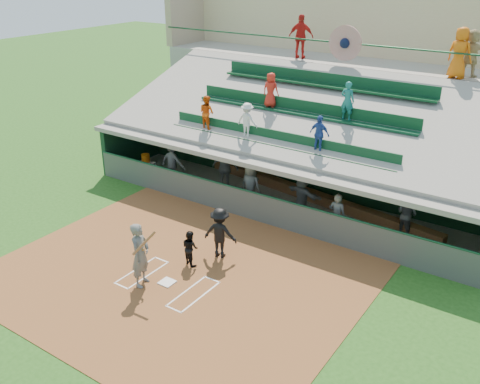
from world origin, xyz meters
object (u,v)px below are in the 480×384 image
Objects in this scene: home_plate at (167,282)px; batter_at_plate at (140,255)px; catcher at (190,248)px; water_cooler at (146,158)px; white_table at (146,169)px.

batter_at_plate is (-0.57, -0.45, 1.00)m from home_plate.
water_cooler is (-6.32, 4.71, 0.25)m from catcher.
home_plate is 8.67m from white_table.
home_plate is at bearing 38.65° from batter_at_plate.
catcher is 7.89m from water_cooler.
white_table is 0.51m from water_cooler.
water_cooler is (-6.42, 5.97, 0.82)m from home_plate.
catcher is 3.21× the size of water_cooler.
water_cooler is at bearing 137.10° from home_plate.
home_plate is 0.21× the size of batter_at_plate.
white_table is (-6.35, 5.90, 0.32)m from home_plate.
home_plate is 8.80m from water_cooler.
catcher is at bearing -36.66° from water_cooler.
batter_at_plate reaches higher than white_table.
water_cooler reaches higher than home_plate.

